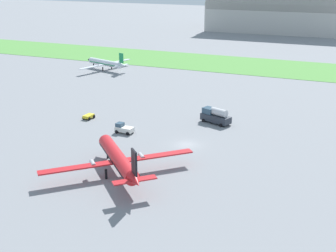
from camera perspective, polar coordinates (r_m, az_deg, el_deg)
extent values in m
plane|color=gray|center=(85.10, 2.30, -2.31)|extent=(600.00, 600.00, 0.00)
cube|color=#549342|center=(154.36, 12.11, 7.10)|extent=(360.00, 28.00, 0.08)
cylinder|color=red|center=(72.84, -6.20, -3.93)|extent=(12.75, 13.15, 2.23)
cone|color=black|center=(80.92, -7.86, -1.60)|extent=(3.13, 3.13, 2.19)
cone|color=red|center=(64.49, -4.01, -6.76)|extent=(3.62, 3.65, 2.01)
cube|color=black|center=(72.91, -6.20, -4.05)|extent=(12.16, 12.54, 0.31)
cube|color=red|center=(71.44, -10.87, -5.00)|extent=(9.95, 9.63, 0.22)
cube|color=red|center=(74.25, -1.51, -3.69)|extent=(9.95, 9.63, 0.22)
cylinder|color=#B7BABF|center=(72.36, -9.24, -4.57)|extent=(1.75, 1.78, 0.71)
cylinder|color=#B7BABF|center=(74.15, -3.29, -3.74)|extent=(1.75, 1.78, 0.71)
cube|color=black|center=(63.78, -4.18, -4.48)|extent=(1.59, 1.64, 3.57)
cube|color=red|center=(64.52, -5.46, -6.85)|extent=(3.18, 3.13, 0.18)
cube|color=red|center=(65.32, -2.80, -6.44)|extent=(3.18, 3.13, 0.18)
cylinder|color=black|center=(79.58, -7.42, -3.41)|extent=(0.40, 0.40, 1.56)
cylinder|color=black|center=(72.14, -7.62, -5.88)|extent=(0.40, 0.40, 1.56)
cylinder|color=black|center=(73.16, -4.24, -5.39)|extent=(0.40, 0.40, 1.56)
cylinder|color=silver|center=(148.02, -7.76, 7.71)|extent=(13.33, 5.92, 1.86)
cone|color=black|center=(153.58, -9.63, 8.03)|extent=(2.34, 2.31, 1.83)
cone|color=silver|center=(142.31, -5.64, 7.43)|extent=(3.00, 2.40, 1.68)
cube|color=#198C4C|center=(148.04, -7.75, 7.66)|extent=(12.63, 5.73, 0.26)
cube|color=silver|center=(144.53, -9.17, 7.24)|extent=(4.41, 10.14, 0.19)
cube|color=silver|center=(151.18, -6.20, 7.89)|extent=(4.41, 10.14, 0.19)
cylinder|color=#B7BABF|center=(146.09, -8.75, 7.38)|extent=(1.60, 1.03, 0.60)
cylinder|color=#B7BABF|center=(150.33, -6.85, 7.80)|extent=(1.60, 1.03, 0.60)
cube|color=#198C4C|center=(142.15, -5.77, 8.31)|extent=(1.66, 0.73, 2.98)
cube|color=silver|center=(141.71, -6.13, 7.35)|extent=(1.87, 2.83, 0.15)
cube|color=silver|center=(143.47, -5.37, 7.52)|extent=(1.87, 2.83, 0.15)
cylinder|color=black|center=(152.48, -9.14, 7.37)|extent=(0.34, 0.34, 1.30)
cylinder|color=black|center=(146.46, -8.02, 6.94)|extent=(0.34, 0.34, 1.30)
cylinder|color=black|center=(148.86, -6.96, 7.19)|extent=(0.34, 0.34, 1.30)
cube|color=#2D333D|center=(96.83, 5.89, 0.96)|extent=(6.93, 4.54, 1.40)
cylinder|color=silver|center=(95.94, 6.29, 1.69)|extent=(3.89, 2.70, 1.54)
cube|color=#334C60|center=(97.50, 5.07, 1.91)|extent=(2.90, 2.71, 1.20)
cylinder|color=black|center=(97.48, 4.39, 0.70)|extent=(0.74, 0.48, 0.70)
cylinder|color=black|center=(99.27, 5.27, 1.01)|extent=(0.74, 0.48, 0.70)
cylinder|color=black|center=(94.85, 6.52, 0.10)|extent=(0.74, 0.48, 0.70)
cylinder|color=black|center=(96.68, 7.38, 0.43)|extent=(0.74, 0.48, 0.70)
cube|color=yellow|center=(100.57, -9.74, 1.22)|extent=(1.67, 2.50, 0.55)
cylinder|color=black|center=(99.59, -9.67, 0.88)|extent=(0.30, 0.72, 0.70)
cylinder|color=black|center=(100.46, -10.36, 1.00)|extent=(0.30, 0.72, 0.70)
cylinder|color=black|center=(100.87, -9.10, 1.14)|extent=(0.30, 0.72, 0.70)
cylinder|color=black|center=(101.73, -9.79, 1.26)|extent=(0.30, 0.72, 0.70)
cube|color=white|center=(91.02, -5.38, -0.39)|extent=(3.69, 2.00, 0.90)
cube|color=#334C60|center=(91.26, -5.94, 0.18)|extent=(1.38, 1.58, 0.70)
cylinder|color=black|center=(91.08, -6.34, -0.71)|extent=(0.71, 0.29, 0.70)
cylinder|color=black|center=(92.52, -5.75, -0.37)|extent=(0.71, 0.29, 0.70)
cylinder|color=black|center=(89.83, -4.98, -0.95)|extent=(0.71, 0.29, 0.70)
cylinder|color=black|center=(91.29, -4.40, -0.60)|extent=(0.71, 0.29, 0.70)
cube|color=#BCB7B2|center=(240.87, 13.15, 12.94)|extent=(65.50, 26.65, 14.31)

